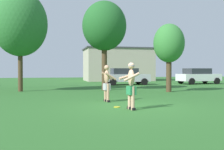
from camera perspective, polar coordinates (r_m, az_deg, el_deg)
The scene contains 10 objects.
ground_plane at distance 10.31m, azimuth 4.42°, elevation -6.91°, with size 80.00×80.00×0.00m, color #2D6628.
player_with_cap at distance 9.63m, azimuth 4.11°, elevation -1.85°, with size 0.65×0.67×1.71m.
player_in_gray at distance 12.00m, azimuth -1.11°, elevation -1.59°, with size 0.60×0.61×1.66m.
frisbee at distance 10.29m, azimuth 1.07°, elevation -6.85°, with size 0.25×0.25×0.03m, color yellow.
car_silver_near_post at distance 25.41m, azimuth 2.95°, elevation -0.26°, with size 4.33×2.07×1.58m.
car_white_far_end at distance 28.35m, azimuth 17.98°, elevation -0.17°, with size 4.48×2.43×1.58m.
outbuilding_behind_lot at distance 35.23m, azimuth 1.22°, elevation 2.28°, with size 8.86×5.69×4.27m.
tree_left_field at distance 18.96m, azimuth -19.09°, elevation 10.31°, with size 3.58×3.58×6.67m.
tree_right_field at distance 18.85m, azimuth -1.65°, elevation 10.36°, with size 3.08×3.08×6.23m.
tree_behind_players at distance 17.76m, azimuth 12.10°, elevation 6.52°, with size 2.01×2.01×4.43m.
Camera 1 is at (-3.05, -9.74, 1.44)m, focal length 42.68 mm.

